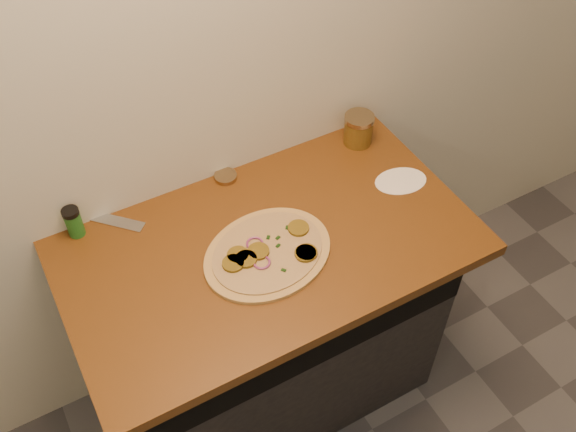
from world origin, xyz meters
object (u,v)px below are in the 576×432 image
pizza (268,253)px  chefs_knife (88,214)px  salsa_jar (358,129)px  spice_shaker (74,222)px

pizza → chefs_knife: (-0.40, 0.40, -0.00)m
salsa_jar → spice_shaker: (-0.95, 0.05, -0.00)m
chefs_knife → salsa_jar: salsa_jar is taller
chefs_knife → spice_shaker: spice_shaker is taller
chefs_knife → spice_shaker: size_ratio=2.41×
chefs_knife → salsa_jar: bearing=-6.9°
pizza → salsa_jar: bearing=30.4°
spice_shaker → pizza: bearing=-37.3°
pizza → salsa_jar: size_ratio=4.19×
chefs_knife → salsa_jar: size_ratio=2.21×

